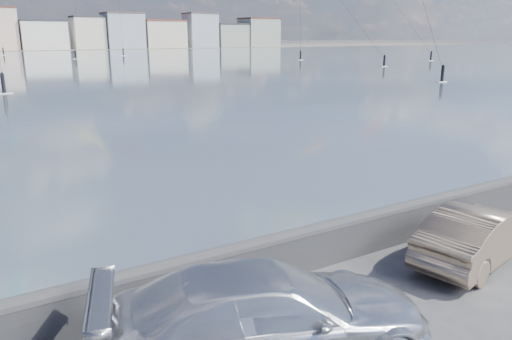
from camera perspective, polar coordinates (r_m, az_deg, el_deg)
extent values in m
cube|color=#28282B|center=(11.05, -0.91, -11.05)|extent=(400.00, 0.35, 0.90)
cylinder|color=#28282B|center=(10.86, -0.92, -8.92)|extent=(400.00, 0.36, 0.36)
cube|color=white|center=(194.25, -23.19, 13.93)|extent=(15.00, 12.00, 9.50)
cube|color=#2D2D33|center=(194.30, -23.35, 15.41)|extent=(15.30, 12.24, 0.60)
cube|color=beige|center=(197.28, -18.64, 14.56)|extent=(11.00, 9.00, 11.00)
cube|color=#2D2D33|center=(197.37, -18.79, 16.24)|extent=(11.22, 9.18, 0.60)
cube|color=#9EA8B7|center=(200.71, -14.93, 15.05)|extent=(14.00, 11.00, 12.50)
cube|color=#4C423D|center=(200.85, -15.06, 16.92)|extent=(14.28, 11.22, 0.60)
cube|color=beige|center=(205.81, -10.64, 14.94)|extent=(16.00, 12.00, 10.00)
cube|color=brown|center=(205.86, -10.72, 16.41)|extent=(16.32, 12.24, 0.60)
cube|color=#9EA8B7|center=(212.34, -6.36, 15.51)|extent=(12.00, 10.00, 13.00)
cube|color=#4C423D|center=(212.49, -6.41, 17.34)|extent=(12.24, 10.20, 0.60)
cube|color=gray|center=(218.47, -3.03, 15.04)|extent=(14.00, 11.00, 9.00)
cube|color=#2D2D33|center=(218.50, -3.05, 16.30)|extent=(14.28, 11.22, 0.60)
cube|color=gray|center=(225.76, 0.32, 15.39)|extent=(15.00, 12.00, 11.50)
cube|color=#562D23|center=(225.86, 0.32, 16.92)|extent=(15.30, 12.24, 0.60)
imported|color=silver|center=(8.67, 1.35, -16.25)|extent=(6.07, 3.89, 1.64)
imported|color=tan|center=(13.27, 23.96, -6.69)|extent=(4.39, 2.34, 1.38)
cube|color=white|center=(132.89, -14.91, 12.50)|extent=(1.40, 0.42, 0.08)
cylinder|color=black|center=(132.86, -14.94, 12.89)|extent=(0.36, 0.36, 1.70)
sphere|color=black|center=(132.83, -14.96, 13.28)|extent=(0.28, 0.28, 0.28)
cylinder|color=black|center=(136.88, -15.42, 18.25)|extent=(1.85, 7.51, 24.72)
cube|color=white|center=(89.28, 14.42, 11.42)|extent=(1.40, 0.42, 0.08)
cylinder|color=black|center=(89.23, 14.45, 11.99)|extent=(0.36, 0.36, 1.70)
sphere|color=black|center=(89.19, 14.49, 12.57)|extent=(0.28, 0.28, 0.28)
cylinder|color=black|center=(93.92, 10.67, 17.30)|extent=(2.66, 15.61, 15.55)
cube|color=white|center=(61.89, 20.46, 9.43)|extent=(1.40, 0.42, 0.08)
cylinder|color=black|center=(61.82, 20.54, 10.26)|extent=(0.36, 0.36, 1.70)
sphere|color=black|center=(61.76, 20.62, 11.09)|extent=(0.28, 0.28, 0.28)
cube|color=white|center=(108.86, 5.10, 12.44)|extent=(1.40, 0.42, 0.08)
cylinder|color=black|center=(108.82, 5.11, 12.91)|extent=(0.36, 0.36, 1.70)
sphere|color=black|center=(108.79, 5.12, 13.38)|extent=(0.28, 0.28, 0.28)
cube|color=white|center=(119.75, -19.89, 11.87)|extent=(1.40, 0.42, 0.08)
cylinder|color=black|center=(119.71, -19.93, 12.30)|extent=(0.36, 0.36, 1.70)
sphere|color=black|center=(119.68, -19.97, 12.72)|extent=(0.28, 0.28, 0.28)
cylinder|color=black|center=(124.69, -19.94, 16.89)|extent=(3.85, 9.34, 18.87)
cube|color=white|center=(148.99, -26.88, 11.65)|extent=(1.40, 0.42, 0.08)
cylinder|color=black|center=(148.96, -26.92, 11.99)|extent=(0.36, 0.36, 1.70)
sphere|color=black|center=(148.93, -26.96, 12.34)|extent=(0.28, 0.28, 0.28)
cube|color=white|center=(52.10, -26.80, 7.83)|extent=(1.40, 0.42, 0.08)
cylinder|color=black|center=(52.02, -26.92, 8.81)|extent=(0.36, 0.36, 1.70)
sphere|color=black|center=(51.95, -27.04, 9.79)|extent=(0.28, 0.28, 0.28)
cube|color=white|center=(111.48, 19.33, 11.73)|extent=(1.40, 0.42, 0.08)
cylinder|color=black|center=(111.44, 19.37, 12.19)|extent=(0.36, 0.36, 1.70)
sphere|color=black|center=(111.40, 19.41, 12.65)|extent=(0.28, 0.28, 0.28)
cylinder|color=black|center=(114.18, 16.68, 16.36)|extent=(3.45, 12.43, 14.84)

